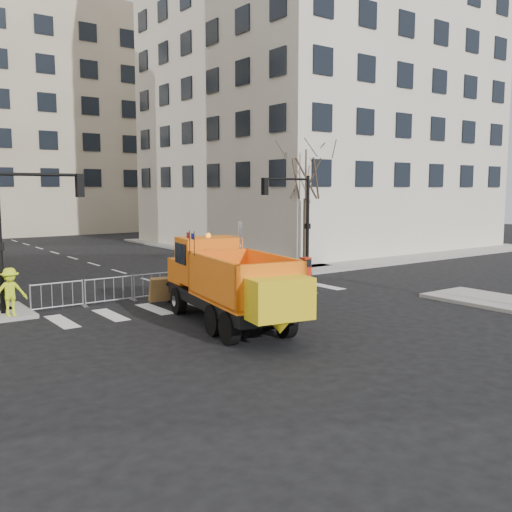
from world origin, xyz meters
TOP-DOWN VIEW (x-y plane):
  - ground at (0.00, 0.00)m, footprint 120.00×120.00m
  - sidewalk_back at (0.00, 8.50)m, footprint 64.00×5.00m
  - building_right at (20.00, 22.00)m, footprint 22.00×22.00m
  - traffic_light_left at (-8.00, 7.50)m, footprint 0.18×0.18m
  - traffic_light_right at (8.50, 9.50)m, footprint 0.18×0.18m
  - crowd_barriers at (-0.75, 7.60)m, footprint 12.60×0.60m
  - street_tree at (9.20, 10.50)m, footprint 3.00×3.00m
  - plow_truck at (-2.04, 1.45)m, footprint 3.99×9.31m
  - cop_a at (0.12, 6.68)m, footprint 0.85×0.82m
  - cop_b at (0.06, 4.92)m, footprint 0.97×0.84m
  - cop_c at (-1.66, 6.26)m, footprint 1.04×0.84m
  - worker at (-7.88, 6.80)m, footprint 1.15×0.69m
  - newspaper_box at (6.18, 6.97)m, footprint 0.46×0.41m

SIDE VIEW (x-z plane):
  - ground at x=0.00m, z-range 0.00..0.00m
  - sidewalk_back at x=0.00m, z-range 0.00..0.15m
  - crowd_barriers at x=-0.75m, z-range 0.00..1.10m
  - newspaper_box at x=6.18m, z-range 0.15..1.25m
  - cop_c at x=-1.66m, z-range 0.00..1.65m
  - cop_b at x=0.06m, z-range 0.00..1.68m
  - cop_a at x=0.12m, z-range 0.00..1.95m
  - worker at x=-7.88m, z-range 0.15..1.89m
  - plow_truck at x=-2.04m, z-range -0.19..3.31m
  - traffic_light_left at x=-8.00m, z-range 0.00..5.40m
  - traffic_light_right at x=8.50m, z-range 0.00..5.40m
  - street_tree at x=9.20m, z-range 0.00..7.50m
  - building_right at x=20.00m, z-range 0.00..32.00m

